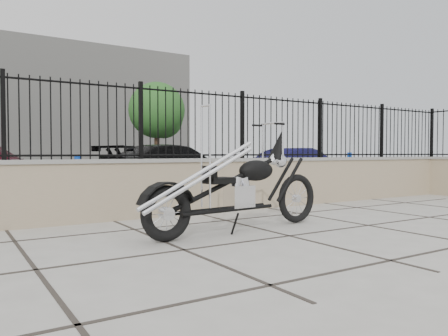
% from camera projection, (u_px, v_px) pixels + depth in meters
% --- Properties ---
extents(ground_plane, '(90.00, 90.00, 0.00)m').
position_uv_depth(ground_plane, '(290.00, 236.00, 5.54)').
color(ground_plane, '#99968E').
rests_on(ground_plane, ground).
extents(parking_lot, '(30.00, 30.00, 0.00)m').
position_uv_depth(parking_lot, '(66.00, 181.00, 16.10)').
color(parking_lot, black).
rests_on(parking_lot, ground).
extents(retaining_wall, '(14.00, 0.36, 0.96)m').
position_uv_depth(retaining_wall, '(195.00, 186.00, 7.64)').
color(retaining_wall, gray).
rests_on(retaining_wall, ground_plane).
extents(iron_fence, '(14.00, 0.08, 1.20)m').
position_uv_depth(iron_fence, '(195.00, 124.00, 7.60)').
color(iron_fence, black).
rests_on(iron_fence, retaining_wall).
extents(background_building, '(22.00, 6.00, 8.00)m').
position_uv_depth(background_building, '(15.00, 107.00, 27.78)').
color(background_building, beige).
rests_on(background_building, ground_plane).
extents(chopper_motorcycle, '(2.86, 0.78, 1.69)m').
position_uv_depth(chopper_motorcycle, '(236.00, 169.00, 5.82)').
color(chopper_motorcycle, black).
rests_on(chopper_motorcycle, ground_plane).
extents(car_black, '(4.77, 2.87, 1.29)m').
position_uv_depth(car_black, '(174.00, 167.00, 12.68)').
color(car_black, black).
rests_on(car_black, parking_lot).
extents(car_blue, '(3.79, 1.64, 1.21)m').
position_uv_depth(car_blue, '(300.00, 166.00, 14.60)').
color(car_blue, '#11103C').
rests_on(car_blue, parking_lot).
extents(bollard_a, '(0.15, 0.15, 0.99)m').
position_uv_depth(bollard_a, '(78.00, 181.00, 8.68)').
color(bollard_a, '#0D32CC').
rests_on(bollard_a, ground_plane).
extents(bollard_b, '(0.13, 0.13, 0.88)m').
position_uv_depth(bollard_b, '(238.00, 179.00, 10.35)').
color(bollard_b, blue).
rests_on(bollard_b, ground_plane).
extents(bollard_c, '(0.16, 0.16, 1.07)m').
position_uv_depth(bollard_c, '(349.00, 172.00, 12.18)').
color(bollard_c, '#0D37D1').
rests_on(bollard_c, ground_plane).
extents(tree_right, '(2.81, 2.81, 4.75)m').
position_uv_depth(tree_right, '(157.00, 108.00, 21.86)').
color(tree_right, '#382619').
rests_on(tree_right, ground_plane).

